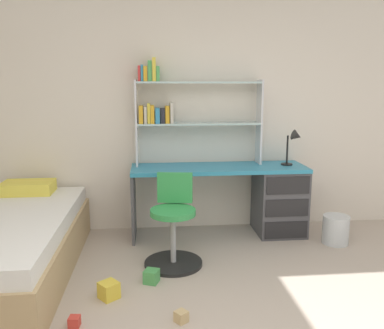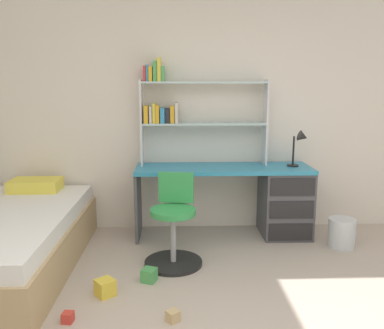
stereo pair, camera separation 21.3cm
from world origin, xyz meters
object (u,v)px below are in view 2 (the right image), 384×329
(bed_platform, at_px, (7,242))
(waste_bin, at_px, (342,233))
(desk, at_px, (268,197))
(toy_block_red_3, at_px, (68,317))
(swivel_chair, at_px, (174,229))
(toy_block_yellow_0, at_px, (105,288))
(bookshelf_hutch, at_px, (184,106))
(toy_block_green_2, at_px, (149,275))
(toy_block_natural_1, at_px, (173,316))
(desk_lamp, at_px, (301,143))

(bed_platform, relative_size, waste_bin, 7.24)
(desk, xyz_separation_m, toy_block_red_3, (-1.71, -1.60, -0.38))
(swivel_chair, height_order, toy_block_yellow_0, swivel_chair)
(bookshelf_hutch, height_order, bed_platform, bookshelf_hutch)
(toy_block_red_3, bearing_deg, toy_block_green_2, 47.90)
(waste_bin, distance_m, toy_block_yellow_0, 2.36)
(toy_block_red_3, bearing_deg, bed_platform, 130.91)
(toy_block_green_2, bearing_deg, desk, 40.57)
(desk, distance_m, bookshelf_hutch, 1.31)
(toy_block_yellow_0, xyz_separation_m, toy_block_red_3, (-0.19, -0.35, -0.03))
(toy_block_yellow_0, relative_size, toy_block_red_3, 1.80)
(toy_block_yellow_0, height_order, toy_block_natural_1, toy_block_yellow_0)
(desk_lamp, xyz_separation_m, toy_block_natural_1, (-1.31, -1.58, -0.96))
(swivel_chair, bearing_deg, desk, 34.11)
(toy_block_natural_1, bearing_deg, bookshelf_hutch, 86.23)
(bed_platform, bearing_deg, waste_bin, 7.26)
(swivel_chair, distance_m, toy_block_yellow_0, 0.81)
(desk, distance_m, desk_lamp, 0.66)
(desk_lamp, distance_m, bed_platform, 2.94)
(desk_lamp, distance_m, toy_block_natural_1, 2.27)
(toy_block_natural_1, bearing_deg, toy_block_yellow_0, 144.85)
(bed_platform, distance_m, toy_block_green_2, 1.28)
(bed_platform, height_order, toy_block_green_2, bed_platform)
(desk, relative_size, waste_bin, 6.32)
(toy_block_green_2, bearing_deg, toy_block_natural_1, -71.02)
(bed_platform, distance_m, toy_block_yellow_0, 1.05)
(toy_block_natural_1, relative_size, toy_block_red_3, 1.08)
(bookshelf_hutch, relative_size, toy_block_yellow_0, 10.36)
(toy_block_green_2, bearing_deg, swivel_chair, 60.23)
(desk_lamp, bearing_deg, toy_block_yellow_0, -146.37)
(bed_platform, height_order, toy_block_yellow_0, bed_platform)
(toy_block_yellow_0, distance_m, toy_block_green_2, 0.39)
(waste_bin, bearing_deg, desk, 151.10)
(toy_block_natural_1, bearing_deg, waste_bin, 36.81)
(toy_block_yellow_0, bearing_deg, waste_bin, 21.93)
(swivel_chair, distance_m, toy_block_natural_1, 0.97)
(bed_platform, bearing_deg, toy_block_yellow_0, -27.88)
(desk_lamp, height_order, toy_block_yellow_0, desk_lamp)
(desk_lamp, height_order, toy_block_natural_1, desk_lamp)
(desk_lamp, bearing_deg, toy_block_green_2, -146.44)
(desk, bearing_deg, swivel_chair, -145.89)
(desk_lamp, xyz_separation_m, toy_block_red_3, (-2.02, -1.57, -0.97))
(swivel_chair, xyz_separation_m, toy_block_natural_1, (-0.00, -0.93, -0.28))
(desk, xyz_separation_m, toy_block_natural_1, (-1.00, -1.61, -0.38))
(desk, height_order, desk_lamp, desk_lamp)
(swivel_chair, distance_m, waste_bin, 1.70)
(bookshelf_hutch, xyz_separation_m, waste_bin, (1.55, -0.52, -1.23))
(desk, height_order, swivel_chair, swivel_chair)
(desk, relative_size, toy_block_yellow_0, 14.23)
(bookshelf_hutch, bearing_deg, waste_bin, -18.47)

